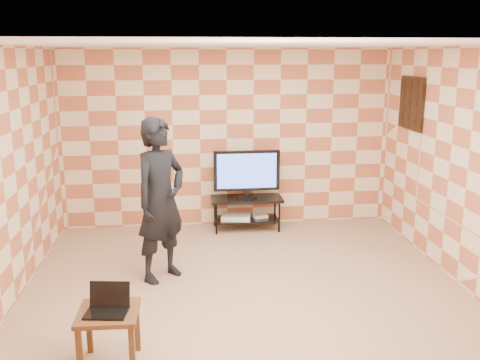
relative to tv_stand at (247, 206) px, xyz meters
name	(u,v)px	position (x,y,z in m)	size (l,w,h in m)	color
floor	(246,291)	(-0.27, -2.18, -0.37)	(5.00, 5.00, 0.00)	#9E7F65
wall_back	(227,139)	(-0.27, 0.32, 0.98)	(5.00, 0.02, 2.70)	beige
wall_front	(293,264)	(-0.27, -4.68, 0.98)	(5.00, 0.02, 2.70)	beige
wall_left	(3,180)	(-2.77, -2.18, 0.98)	(0.02, 5.00, 2.70)	beige
wall_right	(468,169)	(2.23, -2.18, 0.98)	(0.02, 5.00, 2.70)	beige
ceiling	(246,45)	(-0.27, -2.18, 2.33)	(5.00, 5.00, 0.02)	white
wall_art	(411,103)	(2.20, -0.63, 1.58)	(0.04, 0.72, 0.72)	black
tv_stand	(247,206)	(0.00, 0.00, 0.00)	(1.07, 0.48, 0.50)	black
tv	(247,172)	(0.00, 0.00, 0.53)	(0.99, 0.19, 0.72)	black
dvd_player	(236,217)	(-0.16, -0.03, -0.16)	(0.43, 0.31, 0.07)	silver
game_console	(260,216)	(0.21, 0.02, -0.17)	(0.21, 0.15, 0.05)	silver
side_table	(109,320)	(-1.59, -3.49, 0.04)	(0.51, 0.51, 0.50)	#3C2614
laptop	(108,306)	(-1.59, -3.50, 0.18)	(0.38, 0.32, 0.23)	black
person	(161,200)	(-1.20, -1.69, 0.59)	(0.70, 0.46, 1.92)	black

